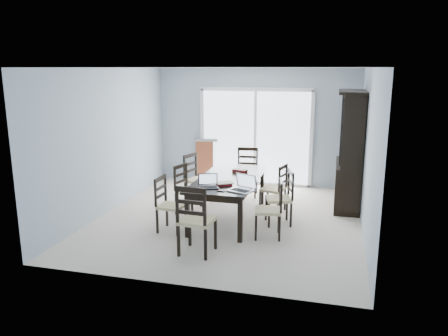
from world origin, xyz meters
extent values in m
plane|color=silver|center=(0.00, 0.00, 0.00)|extent=(5.00, 5.00, 0.00)
plane|color=white|center=(0.00, 0.00, 2.60)|extent=(5.00, 5.00, 0.00)
cube|color=#9AAAB8|center=(0.00, 2.50, 1.30)|extent=(4.50, 0.02, 2.60)
cube|color=#9AAAB8|center=(-2.25, 0.00, 1.30)|extent=(0.02, 5.00, 2.60)
cube|color=#9AAAB8|center=(2.25, 0.00, 1.30)|extent=(0.02, 5.00, 2.60)
cube|color=gray|center=(0.00, 3.50, -0.05)|extent=(4.50, 2.00, 0.10)
cube|color=#99999E|center=(0.00, 4.50, 0.55)|extent=(4.50, 0.06, 1.10)
cube|color=black|center=(0.00, 0.00, 0.73)|extent=(1.00, 2.20, 0.04)
cube|color=black|center=(0.00, 0.00, 0.67)|extent=(0.88, 2.08, 0.10)
cube|color=black|center=(-0.42, -1.00, 0.34)|extent=(0.07, 0.07, 0.69)
cube|color=black|center=(0.42, -1.00, 0.34)|extent=(0.07, 0.07, 0.69)
cube|color=black|center=(-0.42, 1.00, 0.34)|extent=(0.07, 0.07, 0.69)
cube|color=black|center=(0.42, 1.00, 0.34)|extent=(0.07, 0.07, 0.69)
cube|color=black|center=(2.01, 1.25, 0.42)|extent=(0.45, 1.30, 0.85)
cube|color=black|center=(2.04, 1.25, 1.50)|extent=(0.38, 1.30, 1.30)
cube|color=black|center=(2.01, 1.25, 2.17)|extent=(0.50, 1.38, 0.05)
cube|color=black|center=(1.84, 0.83, 1.50)|extent=(0.02, 0.36, 1.18)
cube|color=black|center=(1.84, 1.25, 1.50)|extent=(0.02, 0.36, 1.18)
cube|color=black|center=(1.84, 1.67, 1.50)|extent=(0.02, 0.36, 1.18)
cube|color=silver|center=(0.00, 2.48, 1.05)|extent=(2.40, 0.02, 2.10)
cube|color=white|center=(0.00, 2.46, 2.14)|extent=(2.52, 0.05, 0.08)
cube|color=white|center=(0.00, 2.46, 1.05)|extent=(0.06, 0.05, 2.10)
cube|color=white|center=(0.00, 2.46, 0.03)|extent=(2.52, 0.05, 0.05)
cube|color=black|center=(-0.92, -0.61, 0.20)|extent=(0.03, 0.03, 0.40)
cube|color=black|center=(-0.95, -0.96, 0.20)|extent=(0.03, 0.03, 0.40)
cube|color=black|center=(-0.57, -0.64, 0.20)|extent=(0.03, 0.03, 0.40)
cube|color=black|center=(-0.60, -0.99, 0.20)|extent=(0.03, 0.03, 0.40)
cube|color=beige|center=(-0.76, -0.80, 0.42)|extent=(0.42, 0.42, 0.05)
cube|color=black|center=(-0.87, 0.30, 0.20)|extent=(0.04, 0.04, 0.40)
cube|color=black|center=(-0.97, -0.04, 0.20)|extent=(0.04, 0.04, 0.40)
cube|color=black|center=(-0.53, 0.20, 0.20)|extent=(0.04, 0.04, 0.40)
cube|color=black|center=(-0.63, -0.14, 0.20)|extent=(0.04, 0.04, 0.40)
cube|color=beige|center=(-0.75, 0.08, 0.42)|extent=(0.48, 0.48, 0.05)
cube|color=black|center=(-0.92, 1.02, 0.21)|extent=(0.04, 0.04, 0.43)
cube|color=black|center=(-1.04, 0.66, 0.21)|extent=(0.04, 0.04, 0.43)
cube|color=black|center=(-0.56, 0.90, 0.21)|extent=(0.04, 0.04, 0.43)
cube|color=black|center=(-0.68, 0.54, 0.21)|extent=(0.04, 0.04, 0.43)
cube|color=beige|center=(-0.80, 0.78, 0.45)|extent=(0.53, 0.53, 0.05)
cube|color=black|center=(0.99, -0.81, 0.20)|extent=(0.04, 0.04, 0.41)
cube|color=black|center=(0.93, -0.46, 0.20)|extent=(0.04, 0.04, 0.41)
cube|color=black|center=(0.64, -0.87, 0.20)|extent=(0.04, 0.04, 0.41)
cube|color=black|center=(0.58, -0.52, 0.20)|extent=(0.04, 0.04, 0.41)
cube|color=beige|center=(0.79, -0.67, 0.43)|extent=(0.46, 0.46, 0.05)
cube|color=black|center=(1.10, -0.16, 0.21)|extent=(0.04, 0.04, 0.41)
cube|color=black|center=(0.99, 0.19, 0.21)|extent=(0.04, 0.04, 0.41)
cube|color=black|center=(0.75, -0.26, 0.21)|extent=(0.04, 0.04, 0.41)
cube|color=black|center=(0.64, 0.09, 0.21)|extent=(0.04, 0.04, 0.41)
cube|color=beige|center=(0.87, -0.03, 0.44)|extent=(0.50, 0.50, 0.05)
cube|color=black|center=(0.81, 0.39, 0.20)|extent=(0.04, 0.04, 0.40)
cube|color=black|center=(0.90, 0.73, 0.20)|extent=(0.04, 0.04, 0.40)
cube|color=black|center=(0.47, 0.47, 0.20)|extent=(0.04, 0.04, 0.40)
cube|color=black|center=(0.56, 0.81, 0.20)|extent=(0.04, 0.04, 0.40)
cube|color=beige|center=(0.68, 0.60, 0.42)|extent=(0.47, 0.47, 0.05)
cube|color=black|center=(-0.31, -1.71, 0.23)|extent=(0.04, 0.04, 0.46)
cube|color=black|center=(0.10, -1.74, 0.23)|extent=(0.04, 0.04, 0.46)
cube|color=black|center=(-0.28, -1.31, 0.23)|extent=(0.04, 0.04, 0.46)
cube|color=black|center=(0.13, -1.34, 0.23)|extent=(0.04, 0.04, 0.46)
cube|color=beige|center=(-0.09, -1.52, 0.48)|extent=(0.48, 0.48, 0.05)
cube|color=black|center=(0.18, 1.71, 0.22)|extent=(0.04, 0.04, 0.44)
cube|color=black|center=(-0.20, 1.67, 0.22)|extent=(0.04, 0.04, 0.44)
cube|color=black|center=(0.22, 1.32, 0.22)|extent=(0.04, 0.04, 0.44)
cube|color=black|center=(-0.16, 1.28, 0.22)|extent=(0.04, 0.04, 0.44)
cube|color=beige|center=(0.01, 1.49, 0.46)|extent=(0.47, 0.47, 0.05)
cube|color=black|center=(-0.15, -0.74, 0.76)|extent=(0.37, 0.32, 0.02)
cube|color=silver|center=(-0.15, -0.74, 0.87)|extent=(0.27, 0.14, 0.17)
cube|color=silver|center=(0.38, -0.81, 0.76)|extent=(0.44, 0.38, 0.02)
cube|color=silver|center=(0.38, -0.81, 0.89)|extent=(0.32, 0.17, 0.20)
cube|color=maroon|center=(0.04, -0.49, 0.77)|extent=(0.29, 0.26, 0.03)
cube|color=gold|center=(0.05, -0.49, 0.79)|extent=(0.33, 0.31, 0.01)
cube|color=black|center=(0.09, -0.88, 0.76)|extent=(0.12, 0.07, 0.01)
cube|color=#46120E|center=(0.11, 0.38, 0.78)|extent=(0.28, 0.19, 0.06)
cube|color=maroon|center=(-0.66, 3.41, 0.47)|extent=(2.22, 2.07, 0.94)
cube|color=gray|center=(-0.66, 3.41, 0.97)|extent=(2.29, 2.13, 0.06)
camera|label=1|loc=(1.74, -7.10, 2.59)|focal=35.00mm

